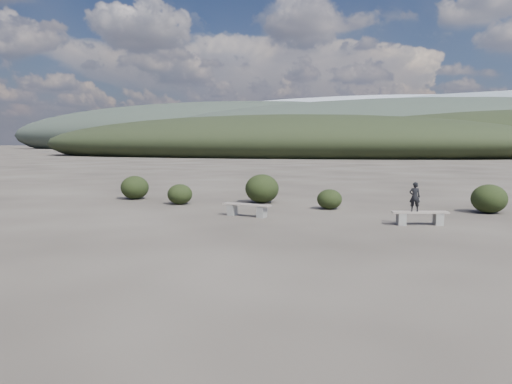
% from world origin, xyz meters
% --- Properties ---
extents(ground, '(1200.00, 1200.00, 0.00)m').
position_xyz_m(ground, '(0.00, 0.00, 0.00)').
color(ground, '#2F2A25').
rests_on(ground, ground).
extents(bench_left, '(1.91, 0.70, 0.47)m').
position_xyz_m(bench_left, '(-1.31, 5.24, 0.28)').
color(bench_left, slate).
rests_on(bench_left, ground).
extents(bench_right, '(1.87, 0.92, 0.46)m').
position_xyz_m(bench_right, '(4.79, 5.11, 0.28)').
color(bench_right, slate).
rests_on(bench_right, ground).
extents(seated_person, '(0.39, 0.29, 0.97)m').
position_xyz_m(seated_person, '(4.61, 5.05, 0.95)').
color(seated_person, black).
rests_on(seated_person, bench_right).
extents(shrub_a, '(1.10, 1.10, 0.90)m').
position_xyz_m(shrub_a, '(-5.34, 7.85, 0.45)').
color(shrub_a, black).
rests_on(shrub_a, ground).
extents(shrub_b, '(1.53, 1.53, 1.31)m').
position_xyz_m(shrub_b, '(-2.01, 9.46, 0.65)').
color(shrub_b, black).
rests_on(shrub_b, ground).
extents(shrub_c, '(1.03, 1.03, 0.82)m').
position_xyz_m(shrub_c, '(1.27, 8.23, 0.41)').
color(shrub_c, black).
rests_on(shrub_c, ground).
extents(shrub_e, '(1.35, 1.35, 1.12)m').
position_xyz_m(shrub_e, '(7.36, 8.96, 0.56)').
color(shrub_e, black).
rests_on(shrub_e, ground).
extents(shrub_f, '(1.34, 1.34, 1.14)m').
position_xyz_m(shrub_f, '(-8.36, 9.07, 0.57)').
color(shrub_f, black).
rests_on(shrub_f, ground).
extents(mountain_ridges, '(500.00, 400.00, 56.00)m').
position_xyz_m(mountain_ridges, '(-7.48, 339.06, 10.84)').
color(mountain_ridges, black).
rests_on(mountain_ridges, ground).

